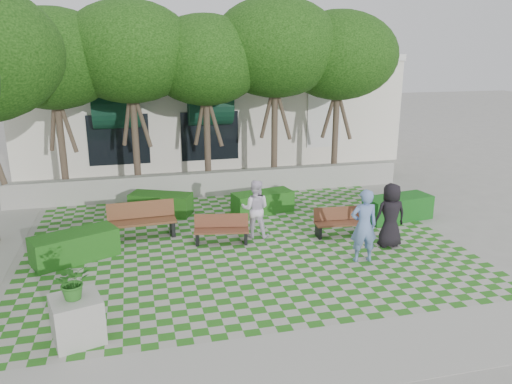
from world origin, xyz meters
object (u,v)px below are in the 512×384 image
object	(u,v)px
hedge_midright	(263,202)
person_dark	(390,215)
hedge_midleft	(161,204)
planter_front	(76,310)
bench_east	(341,222)
person_blue	(364,226)
bench_west	(142,221)
hedge_west	(75,246)
bench_mid	(222,230)
person_white	(255,209)
hedge_east	(398,208)

from	to	relation	value
hedge_midright	person_dark	bearing A→B (deg)	-54.61
hedge_midleft	planter_front	size ratio (longest dim) A/B	1.29
bench_east	planter_front	bearing A→B (deg)	-146.33
person_blue	person_dark	xyz separation A→B (m)	(1.19, 0.77, -0.07)
bench_west	person_dark	xyz separation A→B (m)	(6.79, -2.43, 0.42)
hedge_midleft	person_blue	bearing A→B (deg)	-46.75
bench_west	hedge_midleft	bearing A→B (deg)	68.32
person_dark	hedge_west	bearing A→B (deg)	-6.13
bench_mid	bench_west	xyz separation A→B (m)	(-2.21, 1.04, 0.11)
hedge_west	person_white	world-z (taller)	person_white
bench_east	hedge_midleft	world-z (taller)	bench_east
bench_east	person_dark	world-z (taller)	person_dark
bench_west	hedge_west	xyz separation A→B (m)	(-1.78, -1.30, -0.12)
bench_west	hedge_midright	bearing A→B (deg)	15.54
planter_front	person_blue	bearing A→B (deg)	16.86
hedge_west	person_white	xyz separation A→B (m)	(5.06, 0.51, 0.49)
bench_east	hedge_east	distance (m)	2.57
person_blue	person_white	distance (m)	3.35
hedge_east	planter_front	size ratio (longest dim) A/B	1.40
hedge_east	hedge_midleft	xyz separation A→B (m)	(-7.53, 2.42, -0.03)
hedge_midright	hedge_west	size ratio (longest dim) A/B	0.94
bench_east	planter_front	xyz separation A→B (m)	(-7.17, -4.01, 0.24)
bench_west	person_blue	distance (m)	6.47
hedge_east	hedge_midleft	distance (m)	7.91
bench_east	hedge_east	world-z (taller)	bench_east
planter_front	hedge_midleft	bearing A→B (deg)	74.48
bench_mid	bench_west	size ratio (longest dim) A/B	0.81
hedge_midright	person_blue	size ratio (longest dim) A/B	1.03
hedge_midright	person_blue	xyz separation A→B (m)	(1.52, -4.59, 0.63)
person_white	bench_west	bearing A→B (deg)	6.63
bench_west	hedge_midleft	distance (m)	2.14
hedge_west	person_white	size ratio (longest dim) A/B	1.25
hedge_east	person_dark	world-z (taller)	person_dark
hedge_west	person_blue	world-z (taller)	person_blue
person_dark	hedge_east	bearing A→B (deg)	-123.35
person_dark	person_white	world-z (taller)	person_dark
person_blue	person_dark	distance (m)	1.42
hedge_midleft	person_white	bearing A→B (deg)	-47.27
planter_front	person_white	distance (m)	6.49
bench_mid	person_white	world-z (taller)	person_white
person_blue	hedge_midright	bearing A→B (deg)	-65.83
hedge_midleft	bench_east	bearing A→B (deg)	-33.00
planter_front	hedge_midright	bearing A→B (deg)	50.91
person_blue	bench_east	bearing A→B (deg)	-90.44
bench_west	hedge_west	distance (m)	2.21
hedge_midright	hedge_west	world-z (taller)	hedge_west
bench_east	person_white	distance (m)	2.62
bench_west	person_blue	world-z (taller)	person_blue
person_white	hedge_east	bearing A→B (deg)	-155.16
bench_mid	hedge_midleft	size ratio (longest dim) A/B	0.80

